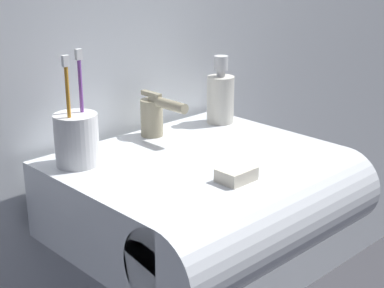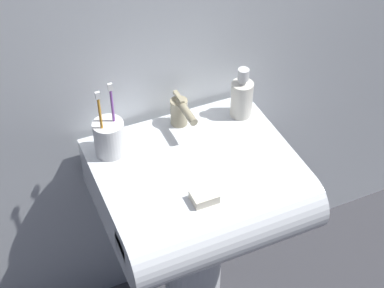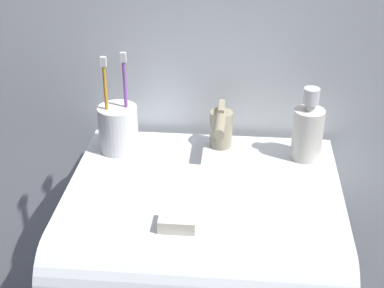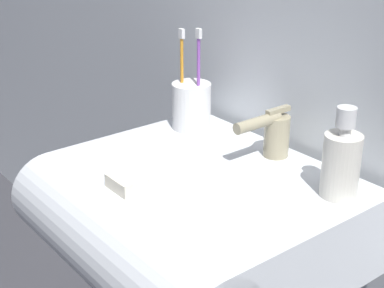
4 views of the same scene
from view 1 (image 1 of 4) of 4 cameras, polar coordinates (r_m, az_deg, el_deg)
The scene contains 5 objects.
sink_basin at distance 1.17m, azimuth 1.87°, elevation -5.38°, with size 0.53×0.47×0.16m.
faucet at distance 1.27m, azimuth -3.62°, elevation 2.88°, with size 0.05×0.13×0.10m.
toothbrush_cup at distance 1.13m, azimuth -11.13°, elevation 0.53°, with size 0.08×0.08×0.22m.
soap_bottle at distance 1.37m, azimuth 2.78°, elevation 4.60°, with size 0.06×0.06×0.16m.
bar_soap at distance 1.05m, azimuth 4.31°, elevation -2.97°, with size 0.06×0.05×0.02m, color silver.
Camera 1 is at (-0.77, -0.80, 1.16)m, focal length 55.00 mm.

